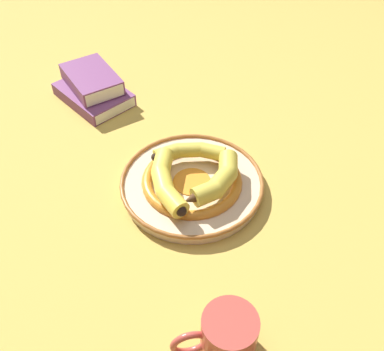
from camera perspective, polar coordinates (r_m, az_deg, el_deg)
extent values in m
plane|color=gold|center=(0.97, 0.36, -1.59)|extent=(2.80, 2.80, 0.00)
cylinder|color=beige|center=(0.96, 0.00, -1.28)|extent=(0.30, 0.30, 0.02)
torus|color=orange|center=(0.95, 0.00, -0.69)|extent=(0.21, 0.21, 0.02)
cylinder|color=orange|center=(0.95, 0.00, -0.80)|extent=(0.08, 0.08, 0.00)
torus|color=#995B28|center=(0.95, 0.00, -0.76)|extent=(0.31, 0.31, 0.01)
cylinder|color=gold|center=(0.97, 2.64, 2.99)|extent=(0.06, 0.06, 0.03)
cylinder|color=gold|center=(0.98, -0.33, 3.25)|extent=(0.04, 0.06, 0.03)
cylinder|color=gold|center=(0.97, -3.26, 2.77)|extent=(0.04, 0.06, 0.03)
sphere|color=gold|center=(0.98, 1.18, 3.31)|extent=(0.03, 0.03, 0.03)
sphere|color=gold|center=(0.98, -1.85, 3.19)|extent=(0.03, 0.03, 0.03)
cone|color=#472D19|center=(0.97, 4.11, 2.67)|extent=(0.04, 0.04, 0.02)
sphere|color=black|center=(0.96, -4.68, 2.33)|extent=(0.02, 0.02, 0.02)
cylinder|color=yellow|center=(0.94, -3.74, 1.60)|extent=(0.07, 0.06, 0.04)
cylinder|color=yellow|center=(0.90, -3.73, -0.86)|extent=(0.06, 0.04, 0.04)
cylinder|color=yellow|center=(0.87, -2.40, -3.32)|extent=(0.07, 0.05, 0.04)
sphere|color=yellow|center=(0.92, -4.05, 0.39)|extent=(0.04, 0.04, 0.04)
sphere|color=yellow|center=(0.88, -3.39, -2.16)|extent=(0.04, 0.04, 0.04)
cone|color=#472D19|center=(0.96, -3.44, 2.77)|extent=(0.04, 0.04, 0.03)
sphere|color=black|center=(0.85, -1.38, -4.53)|extent=(0.02, 0.02, 0.02)
cylinder|color=gold|center=(0.88, 1.50, -2.35)|extent=(0.05, 0.06, 0.04)
cylinder|color=gold|center=(0.91, 3.80, -0.73)|extent=(0.06, 0.07, 0.04)
cylinder|color=gold|center=(0.94, 4.62, 1.38)|extent=(0.06, 0.06, 0.04)
sphere|color=gold|center=(0.89, 2.97, -1.75)|extent=(0.04, 0.04, 0.04)
sphere|color=gold|center=(0.92, 4.61, 0.26)|extent=(0.04, 0.04, 0.04)
cone|color=#472D19|center=(0.87, 0.01, -2.96)|extent=(0.04, 0.04, 0.03)
sphere|color=black|center=(0.96, 4.63, 2.45)|extent=(0.02, 0.02, 0.02)
cube|color=#753D70|center=(1.23, -12.39, 10.01)|extent=(0.23, 0.20, 0.03)
cube|color=white|center=(1.23, -12.26, 9.92)|extent=(0.22, 0.19, 0.03)
cube|color=#753D70|center=(1.22, -12.63, 11.81)|extent=(0.19, 0.15, 0.04)
cube|color=white|center=(1.22, -12.55, 11.72)|extent=(0.18, 0.14, 0.03)
cylinder|color=#B24238|center=(0.73, 4.71, -19.54)|extent=(0.09, 0.09, 0.09)
cylinder|color=#331C0F|center=(0.70, 4.88, -18.38)|extent=(0.07, 0.07, 0.01)
torus|color=#B24238|center=(0.72, -0.23, -20.53)|extent=(0.02, 0.06, 0.06)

